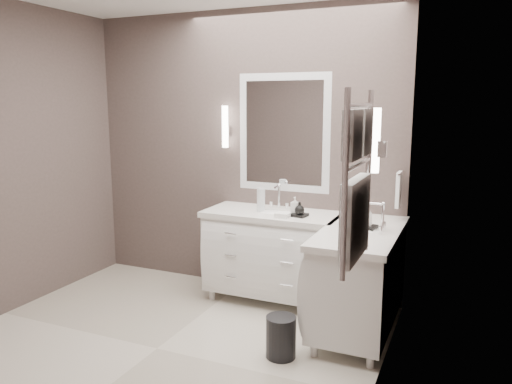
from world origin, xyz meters
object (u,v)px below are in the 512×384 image
at_px(vanity_back, 273,250).
at_px(vanity_right, 360,274).
at_px(towel_ladder, 356,190).
at_px(waste_bin, 281,337).

height_order(vanity_back, vanity_right, same).
relative_size(vanity_back, towel_ladder, 1.38).
relative_size(vanity_right, towel_ladder, 1.38).
distance_m(towel_ladder, waste_bin, 1.55).
bearing_deg(vanity_back, waste_bin, -64.99).
height_order(vanity_right, waste_bin, vanity_right).
xyz_separation_m(vanity_back, towel_ladder, (1.10, -1.63, 0.91)).
bearing_deg(vanity_back, towel_ladder, -55.90).
relative_size(vanity_back, vanity_right, 1.00).
xyz_separation_m(vanity_right, waste_bin, (-0.43, -0.64, -0.33)).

